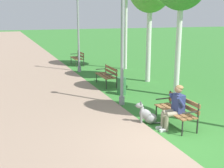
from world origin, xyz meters
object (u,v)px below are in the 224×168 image
at_px(park_bench_far, 78,57).
at_px(lamp_post_mid, 78,33).
at_px(dog_grey, 147,115).
at_px(park_bench_near, 178,109).
at_px(lamp_post_near, 122,46).
at_px(park_bench_mid, 107,74).
at_px(litter_bin, 122,86).
at_px(person_seated_on_near_bench, 175,105).

distance_m(park_bench_far, lamp_post_mid, 2.87).
xyz_separation_m(park_bench_far, dog_grey, (-0.71, -10.80, -0.25)).
xyz_separation_m(park_bench_near, lamp_post_near, (-0.71, 2.43, 1.59)).
relative_size(dog_grey, lamp_post_near, 0.20).
height_order(park_bench_near, park_bench_far, same).
distance_m(park_bench_near, lamp_post_mid, 9.14).
xyz_separation_m(park_bench_mid, litter_bin, (-0.03, -1.73, -0.16)).
bearing_deg(park_bench_far, lamp_post_near, -94.40).
relative_size(person_seated_on_near_bench, lamp_post_near, 0.31).
xyz_separation_m(park_bench_far, lamp_post_near, (-0.68, -8.81, 1.59)).
bearing_deg(park_bench_far, lamp_post_mid, -102.83).
distance_m(person_seated_on_near_bench, lamp_post_mid, 9.25).
bearing_deg(park_bench_near, lamp_post_mid, 93.51).
relative_size(park_bench_mid, park_bench_far, 1.00).
height_order(park_bench_far, person_seated_on_near_bench, person_seated_on_near_bench).
relative_size(park_bench_near, lamp_post_near, 0.37).
height_order(park_bench_mid, person_seated_on_near_bench, person_seated_on_near_bench).
height_order(lamp_post_near, lamp_post_mid, lamp_post_mid).
bearing_deg(lamp_post_mid, person_seated_on_near_bench, -87.84).
bearing_deg(park_bench_far, park_bench_mid, -91.33).
relative_size(park_bench_near, litter_bin, 2.14).
relative_size(park_bench_mid, person_seated_on_near_bench, 1.20).
xyz_separation_m(person_seated_on_near_bench, litter_bin, (0.01, 3.84, -0.33)).
height_order(park_bench_mid, lamp_post_mid, lamp_post_mid).
relative_size(park_bench_near, lamp_post_mid, 0.36).
xyz_separation_m(park_bench_near, dog_grey, (-0.74, 0.44, -0.25)).
height_order(park_bench_far, dog_grey, park_bench_far).
bearing_deg(dog_grey, lamp_post_near, 89.09).
xyz_separation_m(park_bench_mid, dog_grey, (-0.57, -4.97, -0.25)).
bearing_deg(dog_grey, park_bench_near, -30.60).
xyz_separation_m(park_bench_mid, person_seated_on_near_bench, (-0.04, -5.57, 0.17)).
relative_size(park_bench_far, dog_grey, 1.87).
height_order(park_bench_far, lamp_post_mid, lamp_post_mid).
xyz_separation_m(park_bench_near, park_bench_far, (-0.03, 11.24, 0.00)).
bearing_deg(lamp_post_mid, dog_grey, -91.29).
distance_m(park_bench_far, lamp_post_near, 8.98).
bearing_deg(lamp_post_near, dog_grey, -90.91).
distance_m(person_seated_on_near_bench, lamp_post_near, 2.99).
bearing_deg(park_bench_near, park_bench_far, 90.17).
distance_m(park_bench_near, litter_bin, 3.69).
bearing_deg(park_bench_near, person_seated_on_near_bench, -142.98).
xyz_separation_m(person_seated_on_near_bench, lamp_post_near, (-0.50, 2.58, 1.43)).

